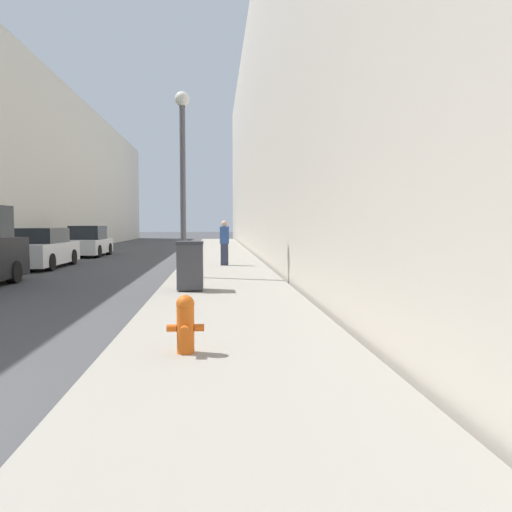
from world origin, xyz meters
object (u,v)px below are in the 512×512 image
Objects in this scene: fire_hydrant at (185,323)px; trash_bin at (190,265)px; lamppost at (183,171)px; parked_sedan_far at (88,242)px; pedestrian_on_sidewalk at (224,243)px; parked_sedan_near at (41,249)px.

fire_hydrant is 0.61× the size of trash_bin.
lamppost is 1.29× the size of parked_sedan_far.
parked_sedan_far is at bearing 112.07° from trash_bin.
trash_bin is 0.69× the size of pedestrian_on_sidewalk.
trash_bin reaches higher than fire_hydrant.
parked_sedan_far reaches higher than parked_sedan_near.
fire_hydrant is 0.17× the size of parked_sedan_far.
trash_bin is at bearing -97.47° from pedestrian_on_sidewalk.
fire_hydrant is at bearing -93.06° from pedestrian_on_sidewalk.
lamppost is 13.63m from parked_sedan_far.
parked_sedan_near is at bearing 127.30° from trash_bin.
pedestrian_on_sidewalk is (7.03, -8.01, 0.26)m from parked_sedan_far.
lamppost is (-0.35, 2.96, 2.51)m from trash_bin.
pedestrian_on_sidewalk is (0.69, 12.81, 0.47)m from fire_hydrant.
parked_sedan_far is at bearing 106.93° from fire_hydrant.
fire_hydrant is 9.17m from lamppost.
trash_bin is 7.10m from pedestrian_on_sidewalk.
trash_bin is at bearing -83.33° from lamppost.
pedestrian_on_sidewalk is at bearing -8.68° from parked_sedan_near.
parked_sedan_far is (-6.10, 15.05, -0.01)m from trash_bin.
fire_hydrant is at bearing -86.18° from lamppost.
lamppost is 3.19× the size of pedestrian_on_sidewalk.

